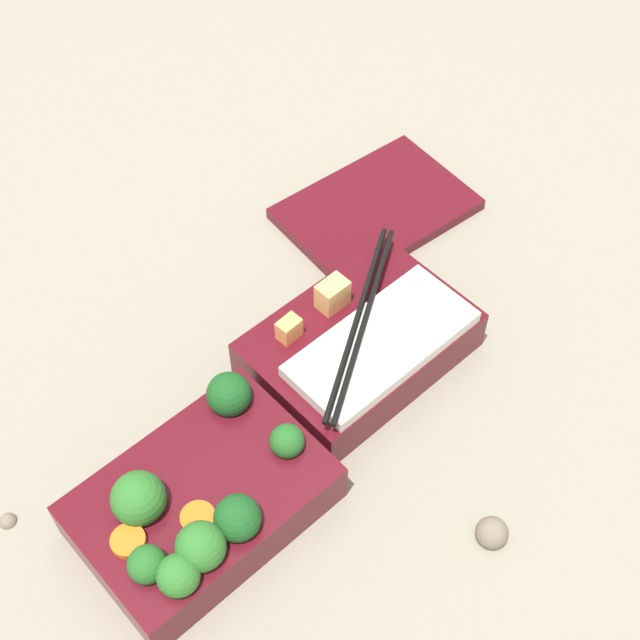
{
  "coord_description": "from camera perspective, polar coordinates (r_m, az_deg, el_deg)",
  "views": [
    {
      "loc": [
        -0.24,
        -0.29,
        0.66
      ],
      "look_at": [
        0.08,
        0.06,
        0.04
      ],
      "focal_mm": 50.0,
      "sensor_mm": 36.0,
      "label": 1
    }
  ],
  "objects": [
    {
      "name": "pebble_1",
      "position": [
        0.73,
        10.94,
        -13.23
      ],
      "size": [
        0.03,
        0.03,
        0.03
      ],
      "primitive_type": "sphere",
      "color": "#7A6B5B",
      "rests_on": "ground_plane"
    },
    {
      "name": "pebble_0",
      "position": [
        0.77,
        -19.39,
        -11.96
      ],
      "size": [
        0.01,
        0.01,
        0.01
      ],
      "primitive_type": "sphere",
      "color": "#7A6B5B",
      "rests_on": "ground_plane"
    },
    {
      "name": "bento_lid",
      "position": [
        0.92,
        3.6,
        7.11
      ],
      "size": [
        0.2,
        0.14,
        0.01
      ],
      "primitive_type": "cube",
      "rotation": [
        0.0,
        0.0,
        -0.09
      ],
      "color": "#510F19",
      "rests_on": "ground_plane"
    },
    {
      "name": "bento_tray_rice",
      "position": [
        0.79,
        2.67,
        -1.53
      ],
      "size": [
        0.19,
        0.13,
        0.07
      ],
      "color": "#510F19",
      "rests_on": "ground_plane"
    },
    {
      "name": "bento_tray_vegetable",
      "position": [
        0.71,
        -7.65,
        -11.38
      ],
      "size": [
        0.19,
        0.13,
        0.08
      ],
      "color": "#510F19",
      "rests_on": "ground_plane"
    },
    {
      "name": "ground_plane",
      "position": [
        0.76,
        -1.68,
        -7.9
      ],
      "size": [
        3.0,
        3.0,
        0.0
      ],
      "primitive_type": "plane",
      "color": "gray"
    }
  ]
}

